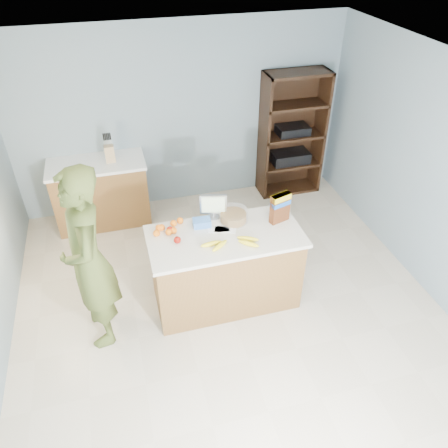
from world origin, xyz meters
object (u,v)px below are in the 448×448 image
object	(u,v)px
tv	(213,205)
cereal_box	(280,206)
shelving_unit	(290,136)
person	(89,261)
counter_peninsula	(225,271)

from	to	relation	value
tv	cereal_box	xyz separation A→B (m)	(0.64, -0.24, 0.03)
shelving_unit	person	bearing A→B (deg)	-143.04
tv	cereal_box	distance (m)	0.69
counter_peninsula	tv	bearing A→B (deg)	97.09
counter_peninsula	cereal_box	distance (m)	0.91
cereal_box	tv	bearing A→B (deg)	159.86
counter_peninsula	tv	world-z (taller)	tv
counter_peninsula	shelving_unit	xyz separation A→B (m)	(1.55, 2.05, 0.45)
counter_peninsula	person	distance (m)	1.43
counter_peninsula	tv	xyz separation A→B (m)	(-0.04, 0.32, 0.64)
counter_peninsula	cereal_box	bearing A→B (deg)	7.92
cereal_box	person	bearing A→B (deg)	-174.18
counter_peninsula	shelving_unit	bearing A→B (deg)	52.89
tv	counter_peninsula	bearing A→B (deg)	-82.91
counter_peninsula	shelving_unit	distance (m)	2.61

